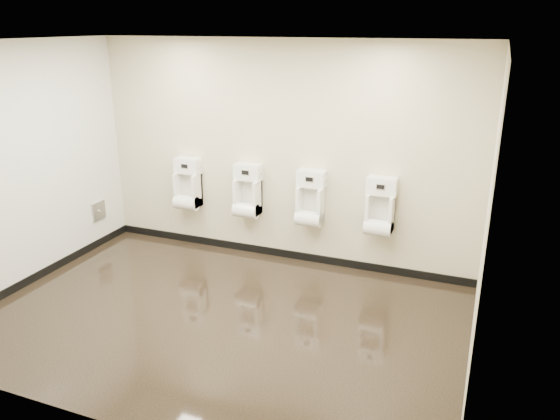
{
  "coord_description": "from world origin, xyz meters",
  "views": [
    {
      "loc": [
        2.46,
        -4.5,
        2.96
      ],
      "look_at": [
        0.47,
        0.55,
        1.09
      ],
      "focal_mm": 35.0,
      "sensor_mm": 36.0,
      "label": 1
    }
  ],
  "objects_px": {
    "urinal_1": "(247,195)",
    "urinal_3": "(380,211)",
    "access_panel": "(99,211)",
    "urinal_0": "(188,188)",
    "urinal_2": "(310,203)"
  },
  "relations": [
    {
      "from": "access_panel",
      "to": "urinal_3",
      "type": "bearing_deg",
      "value": 6.43
    },
    {
      "from": "access_panel",
      "to": "urinal_0",
      "type": "xyz_separation_m",
      "value": [
        1.18,
        0.43,
        0.34
      ]
    },
    {
      "from": "urinal_1",
      "to": "urinal_3",
      "type": "bearing_deg",
      "value": 0.0
    },
    {
      "from": "urinal_1",
      "to": "urinal_2",
      "type": "height_order",
      "value": "same"
    },
    {
      "from": "urinal_1",
      "to": "urinal_2",
      "type": "xyz_separation_m",
      "value": [
        0.86,
        0.0,
        0.0
      ]
    },
    {
      "from": "access_panel",
      "to": "urinal_2",
      "type": "bearing_deg",
      "value": 8.32
    },
    {
      "from": "access_panel",
      "to": "urinal_0",
      "type": "distance_m",
      "value": 1.3
    },
    {
      "from": "urinal_0",
      "to": "urinal_2",
      "type": "relative_size",
      "value": 1.0
    },
    {
      "from": "urinal_1",
      "to": "urinal_3",
      "type": "height_order",
      "value": "same"
    },
    {
      "from": "access_panel",
      "to": "urinal_3",
      "type": "relative_size",
      "value": 0.37
    },
    {
      "from": "access_panel",
      "to": "urinal_1",
      "type": "bearing_deg",
      "value": 11.7
    },
    {
      "from": "urinal_0",
      "to": "urinal_1",
      "type": "distance_m",
      "value": 0.89
    },
    {
      "from": "urinal_1",
      "to": "urinal_0",
      "type": "bearing_deg",
      "value": 180.0
    },
    {
      "from": "urinal_0",
      "to": "urinal_1",
      "type": "height_order",
      "value": "same"
    },
    {
      "from": "access_panel",
      "to": "urinal_0",
      "type": "height_order",
      "value": "urinal_0"
    }
  ]
}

